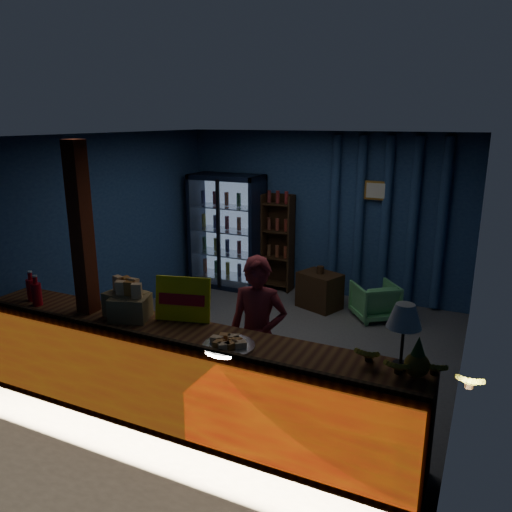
{
  "coord_description": "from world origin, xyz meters",
  "views": [
    {
      "loc": [
        2.4,
        -5.33,
        2.78
      ],
      "look_at": [
        -0.04,
        -0.2,
        1.21
      ],
      "focal_mm": 35.0,
      "sensor_mm": 36.0,
      "label": 1
    }
  ],
  "objects_px": {
    "green_chair": "(375,301)",
    "pastry_tray": "(229,344)",
    "table_lamp": "(404,318)",
    "shopkeeper": "(258,336)"
  },
  "relations": [
    {
      "from": "green_chair",
      "to": "pastry_tray",
      "type": "xyz_separation_m",
      "value": [
        -0.48,
        -3.46,
        0.71
      ]
    },
    {
      "from": "green_chair",
      "to": "table_lamp",
      "type": "relative_size",
      "value": 1.14
    },
    {
      "from": "table_lamp",
      "to": "pastry_tray",
      "type": "bearing_deg",
      "value": -169.34
    },
    {
      "from": "shopkeeper",
      "to": "green_chair",
      "type": "relative_size",
      "value": 2.66
    },
    {
      "from": "green_chair",
      "to": "table_lamp",
      "type": "height_order",
      "value": "table_lamp"
    },
    {
      "from": "green_chair",
      "to": "pastry_tray",
      "type": "height_order",
      "value": "pastry_tray"
    },
    {
      "from": "shopkeeper",
      "to": "pastry_tray",
      "type": "height_order",
      "value": "shopkeeper"
    },
    {
      "from": "shopkeeper",
      "to": "pastry_tray",
      "type": "xyz_separation_m",
      "value": [
        0.04,
        -0.65,
        0.2
      ]
    },
    {
      "from": "pastry_tray",
      "to": "table_lamp",
      "type": "relative_size",
      "value": 0.86
    },
    {
      "from": "shopkeeper",
      "to": "table_lamp",
      "type": "height_order",
      "value": "shopkeeper"
    }
  ]
}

